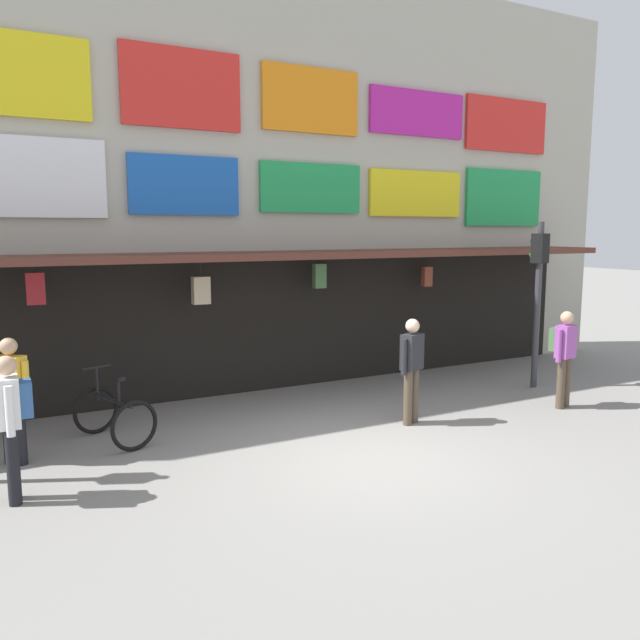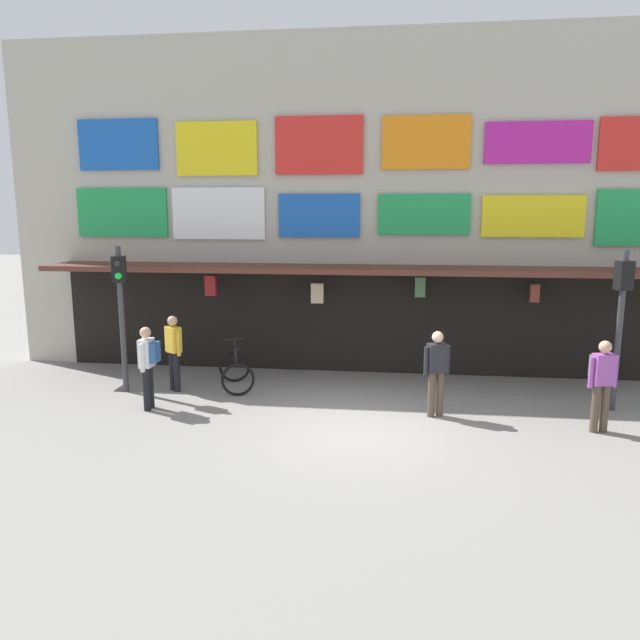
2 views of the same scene
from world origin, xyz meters
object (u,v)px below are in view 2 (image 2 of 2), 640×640
object	(u,v)px
pedestrian_in_black	(148,362)
pedestrian_in_green	(437,369)
traffic_light_near	(121,295)
pedestrian_in_purple	(174,349)
bicycle_parked	(236,371)
pedestrian_in_blue	(602,379)
traffic_light_far	(621,304)

from	to	relation	value
pedestrian_in_black	pedestrian_in_green	bearing A→B (deg)	2.87
traffic_light_near	pedestrian_in_green	xyz separation A→B (m)	(6.66, -0.80, -1.19)
traffic_light_near	pedestrian_in_purple	size ratio (longest dim) A/B	1.90
pedestrian_in_green	bicycle_parked	bearing A→B (deg)	163.09
pedestrian_in_blue	pedestrian_in_green	world-z (taller)	same
bicycle_parked	pedestrian_in_purple	world-z (taller)	pedestrian_in_purple
traffic_light_far	pedestrian_in_purple	xyz separation A→B (m)	(-9.14, 0.18, -1.19)
bicycle_parked	pedestrian_in_green	size ratio (longest dim) A/B	0.79
pedestrian_in_green	pedestrian_in_purple	bearing A→B (deg)	169.88
bicycle_parked	pedestrian_in_purple	xyz separation A→B (m)	(-1.31, -0.31, 0.55)
pedestrian_in_black	traffic_light_far	bearing A→B (deg)	6.84
pedestrian_in_green	pedestrian_in_blue	bearing A→B (deg)	-9.06
traffic_light_near	pedestrian_in_purple	distance (m)	1.60
pedestrian_in_blue	pedestrian_in_purple	world-z (taller)	same
traffic_light_near	traffic_light_far	world-z (taller)	same
bicycle_parked	pedestrian_in_black	distance (m)	2.17
traffic_light_near	pedestrian_in_green	size ratio (longest dim) A/B	1.90
traffic_light_near	bicycle_parked	size ratio (longest dim) A/B	2.41
traffic_light_near	bicycle_parked	xyz separation A→B (m)	(2.36, 0.51, -1.75)
traffic_light_far	pedestrian_in_purple	bearing A→B (deg)	178.85
bicycle_parked	pedestrian_in_green	world-z (taller)	pedestrian_in_green
traffic_light_far	pedestrian_in_purple	distance (m)	9.22
pedestrian_in_blue	traffic_light_near	bearing A→B (deg)	172.49
traffic_light_near	pedestrian_in_green	bearing A→B (deg)	-6.84
traffic_light_near	pedestrian_in_blue	distance (m)	9.68
bicycle_parked	pedestrian_in_green	bearing A→B (deg)	-16.91
pedestrian_in_blue	pedestrian_in_purple	size ratio (longest dim) A/B	1.00
traffic_light_near	pedestrian_in_black	bearing A→B (deg)	-46.86
traffic_light_far	bicycle_parked	xyz separation A→B (m)	(-7.84, 0.49, -1.75)
traffic_light_near	pedestrian_in_purple	world-z (taller)	traffic_light_near
bicycle_parked	pedestrian_in_black	bearing A→B (deg)	-130.30
traffic_light_far	pedestrian_in_green	distance (m)	3.82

